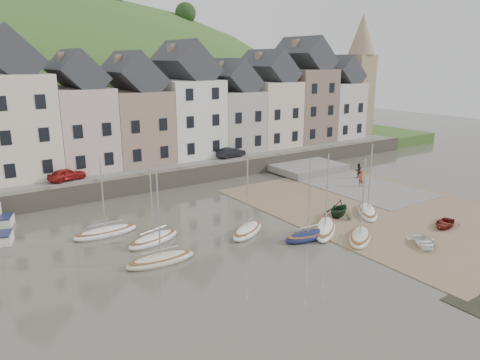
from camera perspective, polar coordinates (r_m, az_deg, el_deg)
ground at (r=34.18m, az=5.72°, el=-7.02°), size 160.00×160.00×0.00m
quay_land at (r=60.97m, az=-13.93°, el=3.18°), size 90.00×30.00×1.50m
quay_street at (r=50.40m, az=-9.34°, el=1.93°), size 70.00×7.00×0.10m
seawall at (r=47.49m, az=-7.50°, el=0.39°), size 70.00×1.20×1.80m
beach at (r=41.72m, az=17.42°, el=-3.50°), size 18.00×26.00×0.06m
slipway at (r=49.58m, az=13.13°, el=-0.26°), size 8.00×18.00×0.12m
hillside at (r=90.91m, az=-22.48°, el=-5.98°), size 134.40×84.00×84.00m
townhouse_terrace at (r=53.33m, az=-9.50°, el=8.93°), size 61.05×8.00×13.93m
church_spire at (r=73.19m, az=14.95°, el=13.16°), size 4.00×4.00×18.00m
sailboat_0 at (r=35.46m, az=-16.63°, el=-6.32°), size 4.81×1.51×6.32m
sailboat_1 at (r=33.32m, az=-10.88°, el=-7.34°), size 4.58×2.65×6.32m
sailboat_2 at (r=30.02m, az=-10.00°, el=-9.87°), size 4.72×1.75×6.32m
sailboat_3 at (r=34.32m, az=0.93°, el=-6.38°), size 4.32×3.45×6.32m
sailboat_4 at (r=35.37m, az=10.71°, el=-5.99°), size 5.09×4.69×6.32m
sailboat_5 at (r=33.67m, az=8.54°, el=-6.98°), size 3.99×1.71×6.32m
sailboat_6 at (r=39.99m, az=15.82°, el=-3.82°), size 4.29×4.50×6.32m
sailboat_7 at (r=34.33m, az=14.95°, el=-6.90°), size 4.44×3.82×6.32m
rowboat_white at (r=34.49m, az=22.34°, el=-7.30°), size 3.25×3.40×0.57m
rowboat_green at (r=38.44m, az=12.38°, el=-3.53°), size 3.37×3.12×1.46m
rowboat_red at (r=38.89m, az=24.44°, el=-5.04°), size 3.19×2.66×0.57m
person_red at (r=47.94m, az=15.03°, el=0.23°), size 0.66×0.46×1.72m
person_dark at (r=51.38m, az=14.73°, el=1.17°), size 0.96×0.86×1.62m
car_left at (r=45.95m, az=-21.05°, el=0.67°), size 3.74×2.15×1.20m
car_right at (r=53.17m, az=-1.14°, el=3.52°), size 3.71×1.59×1.19m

